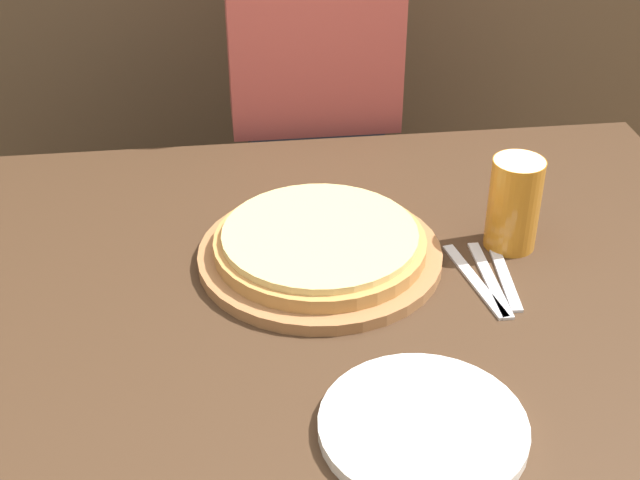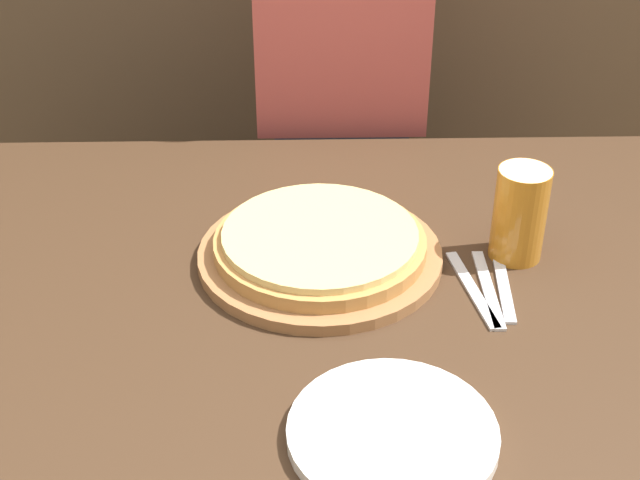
% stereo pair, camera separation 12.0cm
% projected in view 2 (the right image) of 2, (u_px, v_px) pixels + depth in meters
% --- Properties ---
extents(dining_table, '(1.51, 1.05, 0.73)m').
position_uv_depth(dining_table, '(296.00, 457.00, 1.58)').
color(dining_table, '#3D2819').
rests_on(dining_table, ground_plane).
extents(pizza_on_board, '(0.40, 0.40, 0.06)m').
position_uv_depth(pizza_on_board, '(320.00, 248.00, 1.44)').
color(pizza_on_board, '#99663D').
rests_on(pizza_on_board, dining_table).
extents(beer_glass, '(0.09, 0.09, 0.16)m').
position_uv_depth(beer_glass, '(520.00, 210.00, 1.42)').
color(beer_glass, '#B7701E').
rests_on(beer_glass, dining_table).
extents(dinner_plate, '(0.27, 0.27, 0.02)m').
position_uv_depth(dinner_plate, '(392.00, 433.00, 1.11)').
color(dinner_plate, white).
rests_on(dinner_plate, dining_table).
extents(fork, '(0.05, 0.21, 0.00)m').
position_uv_depth(fork, '(472.00, 289.00, 1.38)').
color(fork, silver).
rests_on(fork, dining_table).
extents(dinner_knife, '(0.02, 0.21, 0.00)m').
position_uv_depth(dinner_knife, '(488.00, 289.00, 1.38)').
color(dinner_knife, silver).
rests_on(dinner_knife, dining_table).
extents(spoon, '(0.03, 0.18, 0.00)m').
position_uv_depth(spoon, '(504.00, 289.00, 1.38)').
color(spoon, silver).
rests_on(spoon, dining_table).
extents(diner_person, '(0.36, 0.21, 1.34)m').
position_uv_depth(diner_person, '(340.00, 135.00, 1.99)').
color(diner_person, '#33333D').
rests_on(diner_person, ground_plane).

